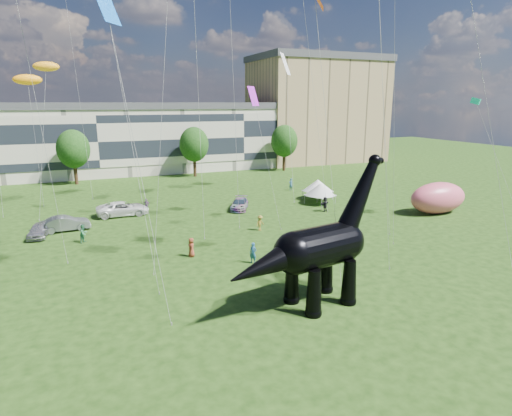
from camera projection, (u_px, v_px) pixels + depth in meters
name	position (u px, v px, depth m)	size (l,w,h in m)	color
ground	(285.00, 313.00, 27.45)	(220.00, 220.00, 0.00)	#16330C
terrace_row	(97.00, 142.00, 78.58)	(78.00, 11.00, 12.00)	beige
apartment_block	(316.00, 112.00, 97.95)	(28.00, 18.00, 22.00)	tan
tree_mid_left	(73.00, 146.00, 68.95)	(5.20, 5.20, 9.44)	#382314
tree_mid_right	(194.00, 142.00, 76.41)	(5.20, 5.20, 9.44)	#382314
tree_far_right	(284.00, 138.00, 83.12)	(5.20, 5.20, 9.44)	#382314
dinosaur_sculpture	(315.00, 251.00, 27.70)	(12.41, 4.37, 10.11)	black
car_silver	(39.00, 230.00, 42.77)	(1.67, 4.15, 1.41)	#B7B6BB
car_grey	(65.00, 223.00, 44.78)	(1.70, 4.86, 1.60)	gray
car_white	(123.00, 209.00, 50.83)	(2.78, 6.03, 1.68)	white
car_dark	(240.00, 204.00, 53.82)	(1.94, 4.77, 1.38)	#595960
gazebo_near	(320.00, 189.00, 56.54)	(5.05, 5.05, 2.74)	silver
gazebo_far	(318.00, 185.00, 59.12)	(4.85, 4.85, 2.80)	white
inflatable_pink	(438.00, 198.00, 51.71)	(7.62, 3.81, 3.81)	#E45972
visitors	(174.00, 227.00, 43.32)	(49.57, 26.85, 1.86)	brown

